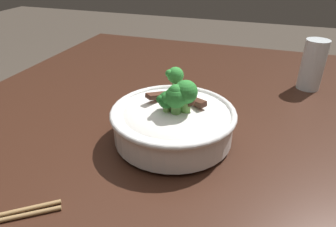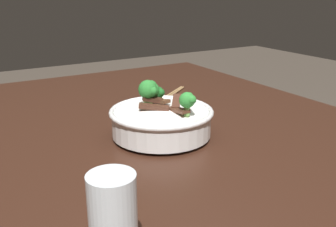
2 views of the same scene
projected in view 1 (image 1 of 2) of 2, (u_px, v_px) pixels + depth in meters
name	position (u px, v px, depth m)	size (l,w,h in m)	color
dining_table	(152.00, 175.00, 0.64)	(1.44, 1.05, 0.82)	#381E14
rice_bowl	(173.00, 119.00, 0.59)	(0.24, 0.24, 0.14)	white
drinking_glass	(312.00, 67.00, 0.80)	(0.06, 0.06, 0.13)	white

